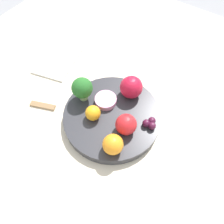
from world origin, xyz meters
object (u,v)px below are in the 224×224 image
object	(u,v)px
apple_red	(126,124)
orange_back	(113,144)
apple_green	(131,87)
spoon	(43,106)
orange_front	(93,113)
broccoli	(81,90)
bowl	(112,117)
grape_cluster	(150,123)
small_cup	(106,100)
napkin	(57,61)

from	to	relation	value
apple_red	orange_back	bearing A→B (deg)	-177.27
apple_green	spoon	world-z (taller)	apple_green
orange_front	spoon	bearing A→B (deg)	105.12
broccoli	apple_green	bearing A→B (deg)	-48.44
apple_red	spoon	size ratio (longest dim) A/B	0.71
orange_front	orange_back	bearing A→B (deg)	-115.80
bowl	broccoli	world-z (taller)	broccoli
orange_front	spoon	xyz separation A→B (m)	(-0.04, 0.15, -0.04)
apple_green	grape_cluster	bearing A→B (deg)	-121.58
small_cup	apple_green	bearing A→B (deg)	-34.30
apple_green	small_cup	xyz separation A→B (m)	(-0.06, 0.04, -0.02)
orange_front	grape_cluster	bearing A→B (deg)	-65.11
orange_front	orange_back	distance (m)	0.10
napkin	spoon	xyz separation A→B (m)	(-0.15, -0.08, 0.00)
small_cup	napkin	size ratio (longest dim) A/B	0.34
grape_cluster	orange_back	bearing A→B (deg)	158.88
apple_green	orange_front	xyz separation A→B (m)	(-0.11, 0.04, -0.01)
grape_cluster	spoon	distance (m)	0.29
bowl	small_cup	bearing A→B (deg)	57.99
apple_red	small_cup	xyz separation A→B (m)	(0.04, 0.09, -0.02)
grape_cluster	small_cup	size ratio (longest dim) A/B	0.60
orange_front	small_cup	xyz separation A→B (m)	(0.06, 0.00, -0.01)
apple_red	grape_cluster	size ratio (longest dim) A/B	1.49
broccoli	napkin	size ratio (longest dim) A/B	0.41
apple_green	bowl	bearing A→B (deg)	176.34
apple_green	orange_front	distance (m)	0.12
small_cup	bowl	bearing A→B (deg)	-122.01
broccoli	grape_cluster	size ratio (longest dim) A/B	2.00
apple_red	spoon	bearing A→B (deg)	103.37
apple_red	orange_back	world-z (taller)	apple_red
spoon	apple_red	bearing A→B (deg)	-76.63
orange_back	bowl	bearing A→B (deg)	35.70
apple_red	grape_cluster	bearing A→B (deg)	-44.01
apple_green	orange_front	bearing A→B (deg)	161.27
napkin	grape_cluster	bearing A→B (deg)	-98.19
spoon	bowl	bearing A→B (deg)	-67.84
broccoli	orange_back	world-z (taller)	broccoli
orange_front	napkin	bearing A→B (deg)	64.16
bowl	broccoli	bearing A→B (deg)	93.00
orange_back	orange_front	bearing A→B (deg)	64.20
broccoli	orange_back	xyz separation A→B (m)	(-0.07, -0.15, -0.02)
grape_cluster	napkin	bearing A→B (deg)	81.81
broccoli	small_cup	size ratio (longest dim) A/B	1.21
orange_front	grape_cluster	world-z (taller)	orange_front
small_cup	apple_red	bearing A→B (deg)	-114.59
orange_back	spoon	xyz separation A→B (m)	(0.00, 0.23, -0.05)
broccoli	orange_back	bearing A→B (deg)	-116.14
small_cup	napkin	distance (m)	0.24
apple_red	orange_front	xyz separation A→B (m)	(-0.02, 0.09, -0.01)
orange_front	small_cup	bearing A→B (deg)	1.39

